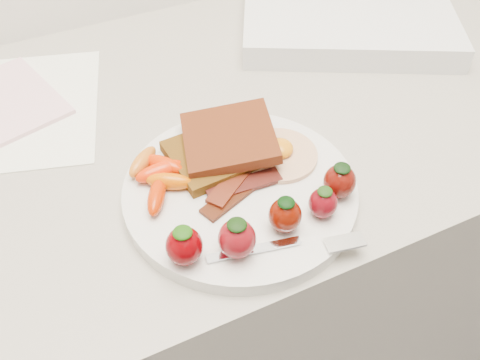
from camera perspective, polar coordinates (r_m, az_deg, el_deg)
name	(u,v)px	position (r m, az deg, el deg)	size (l,w,h in m)	color
counter	(214,293)	(1.08, -2.84, -11.98)	(2.00, 0.60, 0.90)	gray
plate	(240,191)	(0.62, 0.00, -1.22)	(0.27, 0.27, 0.02)	silver
toast_lower	(211,156)	(0.64, -3.11, 2.58)	(0.09, 0.09, 0.01)	black
toast_upper	(229,138)	(0.64, -1.19, 4.54)	(0.11, 0.11, 0.01)	#48190C
fried_egg	(279,153)	(0.65, 4.18, 2.88)	(0.12, 0.12, 0.02)	beige
bacon_strips	(237,186)	(0.61, -0.29, -0.68)	(0.11, 0.08, 0.01)	black
baby_carrots	(158,175)	(0.62, -8.69, 0.54)	(0.07, 0.11, 0.02)	red
strawberries	(269,218)	(0.55, 3.12, -4.06)	(0.22, 0.06, 0.05)	#5E0003
fork	(296,246)	(0.56, 5.96, -7.03)	(0.16, 0.06, 0.00)	silver
paper_sheet	(27,108)	(0.80, -21.76, 7.16)	(0.19, 0.25, 0.00)	white
notepad	(9,100)	(0.82, -23.46, 7.87)	(0.12, 0.17, 0.01)	#EEB7C4
appliance	(347,16)	(0.93, 11.31, 16.82)	(0.33, 0.27, 0.04)	silver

